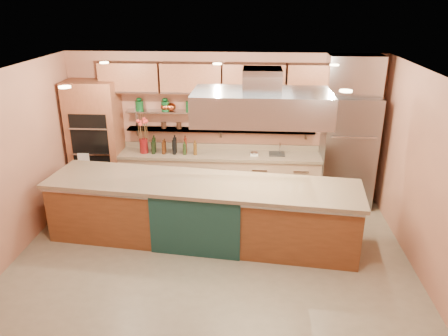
# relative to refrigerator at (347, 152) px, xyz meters

# --- Properties ---
(floor) EXTENTS (6.00, 5.00, 0.02)m
(floor) POSITION_rel_refrigerator_xyz_m (-2.35, -2.14, -1.06)
(floor) COLOR gray
(floor) RESTS_ON ground
(ceiling) EXTENTS (6.00, 5.00, 0.02)m
(ceiling) POSITION_rel_refrigerator_xyz_m (-2.35, -2.14, 1.75)
(ceiling) COLOR black
(ceiling) RESTS_ON wall_back
(wall_back) EXTENTS (6.00, 0.04, 2.80)m
(wall_back) POSITION_rel_refrigerator_xyz_m (-2.35, 0.36, 0.35)
(wall_back) COLOR #B47255
(wall_back) RESTS_ON floor
(wall_front) EXTENTS (6.00, 0.04, 2.80)m
(wall_front) POSITION_rel_refrigerator_xyz_m (-2.35, -4.64, 0.35)
(wall_front) COLOR #B47255
(wall_front) RESTS_ON floor
(wall_left) EXTENTS (0.04, 5.00, 2.80)m
(wall_left) POSITION_rel_refrigerator_xyz_m (-5.35, -2.14, 0.35)
(wall_left) COLOR #B47255
(wall_left) RESTS_ON floor
(wall_right) EXTENTS (0.04, 5.00, 2.80)m
(wall_right) POSITION_rel_refrigerator_xyz_m (0.65, -2.14, 0.35)
(wall_right) COLOR #B47255
(wall_right) RESTS_ON floor
(oven_stack) EXTENTS (0.95, 0.64, 2.30)m
(oven_stack) POSITION_rel_refrigerator_xyz_m (-4.80, 0.04, 0.10)
(oven_stack) COLOR brown
(oven_stack) RESTS_ON floor
(refrigerator) EXTENTS (0.95, 0.72, 2.10)m
(refrigerator) POSITION_rel_refrigerator_xyz_m (0.00, 0.00, 0.00)
(refrigerator) COLOR gray
(refrigerator) RESTS_ON floor
(back_counter) EXTENTS (3.84, 0.64, 0.93)m
(back_counter) POSITION_rel_refrigerator_xyz_m (-2.40, 0.06, -0.58)
(back_counter) COLOR tan
(back_counter) RESTS_ON floor
(wall_shelf_lower) EXTENTS (3.60, 0.26, 0.03)m
(wall_shelf_lower) POSITION_rel_refrigerator_xyz_m (-2.40, 0.23, 0.30)
(wall_shelf_lower) COLOR #A9ACB0
(wall_shelf_lower) RESTS_ON wall_back
(wall_shelf_upper) EXTENTS (3.60, 0.26, 0.03)m
(wall_shelf_upper) POSITION_rel_refrigerator_xyz_m (-2.40, 0.23, 0.65)
(wall_shelf_upper) COLOR #A9ACB0
(wall_shelf_upper) RESTS_ON wall_back
(upper_cabinets) EXTENTS (4.60, 0.36, 0.55)m
(upper_cabinets) POSITION_rel_refrigerator_xyz_m (-2.35, 0.18, 1.30)
(upper_cabinets) COLOR brown
(upper_cabinets) RESTS_ON wall_back
(range_hood) EXTENTS (2.00, 1.00, 0.45)m
(range_hood) POSITION_rel_refrigerator_xyz_m (-1.66, -1.55, 1.20)
(range_hood) COLOR #A9ACB0
(range_hood) RESTS_ON ceiling
(ceiling_downlights) EXTENTS (4.00, 2.80, 0.02)m
(ceiling_downlights) POSITION_rel_refrigerator_xyz_m (-2.35, -1.94, 1.72)
(ceiling_downlights) COLOR #FFE5A5
(ceiling_downlights) RESTS_ON ceiling
(island) EXTENTS (4.97, 1.58, 1.02)m
(island) POSITION_rel_refrigerator_xyz_m (-2.56, -1.55, -0.54)
(island) COLOR brown
(island) RESTS_ON floor
(flower_vase) EXTENTS (0.18, 0.18, 0.28)m
(flower_vase) POSITION_rel_refrigerator_xyz_m (-3.86, 0.01, 0.02)
(flower_vase) COLOR maroon
(flower_vase) RESTS_ON back_counter
(oil_bottle_cluster) EXTENTS (0.96, 0.57, 0.30)m
(oil_bottle_cluster) POSITION_rel_refrigerator_xyz_m (-3.26, 0.01, 0.03)
(oil_bottle_cluster) COLOR black
(oil_bottle_cluster) RESTS_ON back_counter
(kitchen_scale) EXTENTS (0.17, 0.15, 0.08)m
(kitchen_scale) POSITION_rel_refrigerator_xyz_m (-1.74, 0.01, -0.08)
(kitchen_scale) COLOR white
(kitchen_scale) RESTS_ON back_counter
(bar_faucet) EXTENTS (0.04, 0.04, 0.23)m
(bar_faucet) POSITION_rel_refrigerator_xyz_m (-1.25, 0.11, -0.00)
(bar_faucet) COLOR silver
(bar_faucet) RESTS_ON back_counter
(copper_kettle) EXTENTS (0.25, 0.25, 0.15)m
(copper_kettle) POSITION_rel_refrigerator_xyz_m (-3.34, 0.23, 0.74)
(copper_kettle) COLOR #C5572D
(copper_kettle) RESTS_ON wall_shelf_upper
(green_canister) EXTENTS (0.16, 0.16, 0.19)m
(green_canister) POSITION_rel_refrigerator_xyz_m (-2.98, 0.23, 0.76)
(green_canister) COLOR #0D3F19
(green_canister) RESTS_ON wall_shelf_upper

